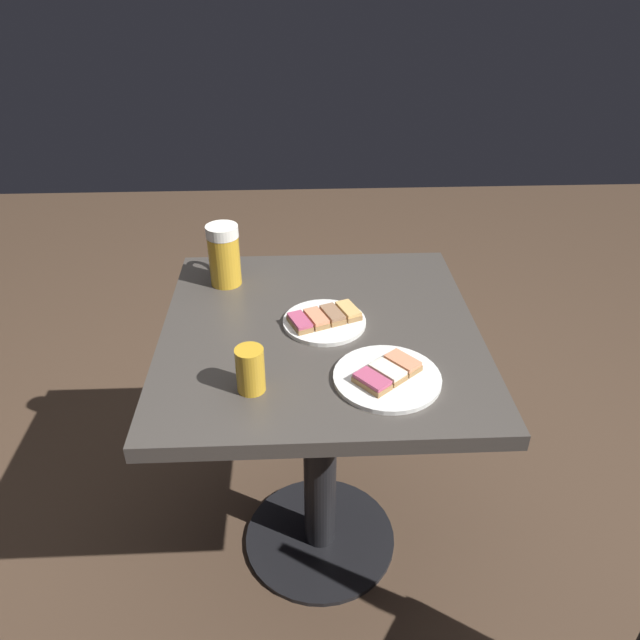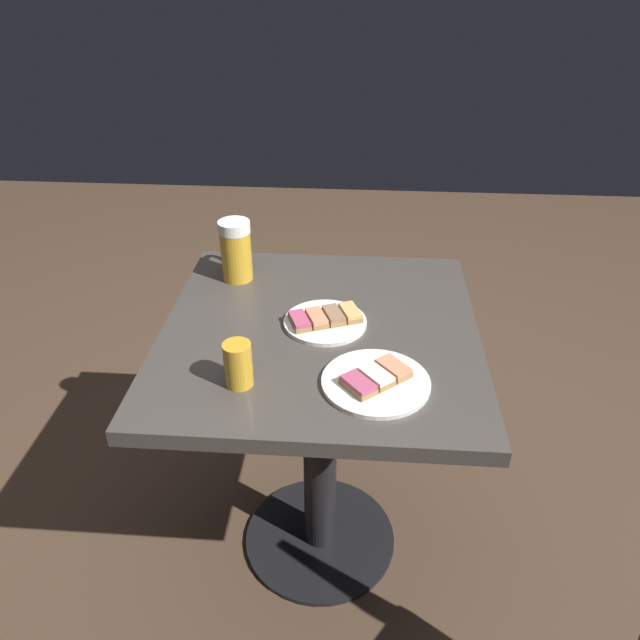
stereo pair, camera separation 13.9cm
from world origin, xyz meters
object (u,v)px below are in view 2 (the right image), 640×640
object	(u,v)px
plate_near	(325,320)
beer_glass_small	(238,364)
plate_far	(376,381)
beer_mug	(236,250)

from	to	relation	value
plate_near	beer_glass_small	xyz separation A→B (m)	(0.24, -0.16, 0.04)
plate_near	plate_far	size ratio (longest dim) A/B	0.88
plate_far	beer_glass_small	distance (m)	0.28
beer_mug	beer_glass_small	xyz separation A→B (m)	(0.45, 0.09, -0.03)
plate_far	beer_glass_small	xyz separation A→B (m)	(0.02, -0.27, 0.04)
plate_far	plate_near	bearing A→B (deg)	-151.86
plate_near	beer_glass_small	size ratio (longest dim) A/B	2.02
beer_mug	beer_glass_small	distance (m)	0.46
beer_glass_small	beer_mug	bearing A→B (deg)	-168.80
plate_near	plate_far	bearing A→B (deg)	28.14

